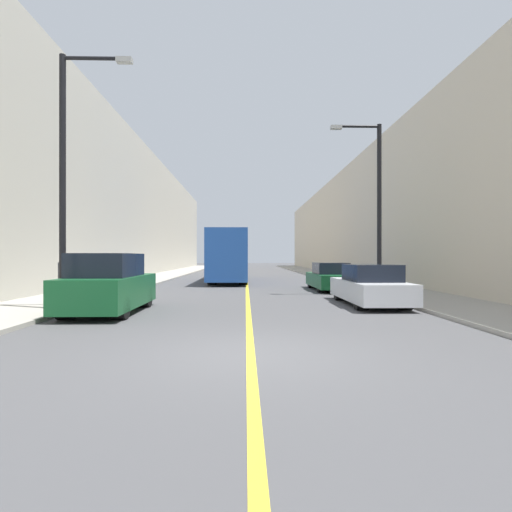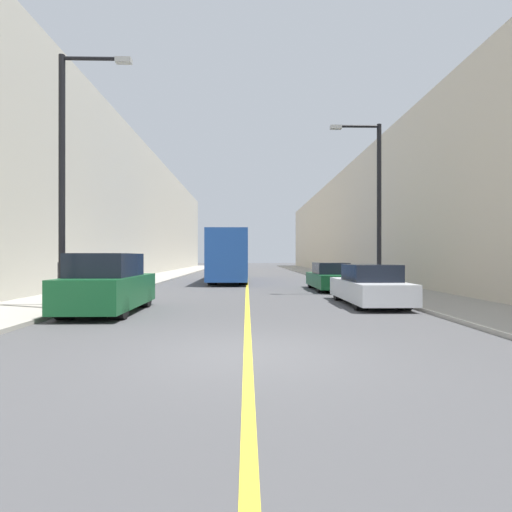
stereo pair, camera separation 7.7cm
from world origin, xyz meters
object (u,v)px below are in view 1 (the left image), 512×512
at_px(bus, 230,256).
at_px(street_lamp_left, 68,166).
at_px(car_right_mid, 330,278).
at_px(street_lamp_right, 375,198).
at_px(parked_suv_left, 109,286).
at_px(car_right_near, 370,286).
at_px(pedestrian, 64,278).

distance_m(bus, street_lamp_left, 16.47).
bearing_deg(bus, car_right_mid, -53.56).
height_order(bus, street_lamp_right, street_lamp_right).
distance_m(car_right_mid, street_lamp_left, 13.50).
height_order(parked_suv_left, street_lamp_left, street_lamp_left).
bearing_deg(street_lamp_right, bus, 122.86).
bearing_deg(street_lamp_right, car_right_mid, 113.17).
relative_size(bus, car_right_near, 2.30).
bearing_deg(car_right_near, parked_suv_left, -167.98).
bearing_deg(street_lamp_left, car_right_near, 9.53).
relative_size(bus, street_lamp_left, 1.37).
xyz_separation_m(car_right_mid, pedestrian, (-10.95, -6.37, 0.33)).
xyz_separation_m(street_lamp_left, pedestrian, (-0.88, 1.70, -3.66)).
relative_size(street_lamp_left, street_lamp_right, 1.06).
distance_m(parked_suv_left, pedestrian, 2.90).
relative_size(street_lamp_left, pedestrian, 4.79).
distance_m(car_right_near, street_lamp_right, 5.04).
relative_size(car_right_near, car_right_mid, 1.01).
distance_m(street_lamp_left, pedestrian, 4.13).
bearing_deg(street_lamp_left, bus, 73.83).
xyz_separation_m(bus, parked_suv_left, (-3.18, -15.76, -0.97)).
xyz_separation_m(car_right_near, street_lamp_right, (1.24, 3.16, 3.73)).
relative_size(bus, parked_suv_left, 2.50).
bearing_deg(car_right_mid, parked_suv_left, -136.65).
relative_size(bus, pedestrian, 6.56).
xyz_separation_m(car_right_near, pedestrian, (-11.08, -0.01, 0.32)).
bearing_deg(pedestrian, car_right_near, 0.07).
xyz_separation_m(parked_suv_left, car_right_near, (8.86, 1.89, -0.19)).
height_order(bus, street_lamp_left, street_lamp_left).
bearing_deg(car_right_mid, bus, 126.44).
distance_m(bus, car_right_near, 15.03).
xyz_separation_m(car_right_mid, street_lamp_left, (-10.07, -8.07, 3.99)).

